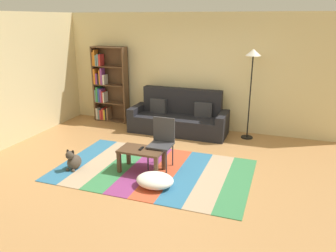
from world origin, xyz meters
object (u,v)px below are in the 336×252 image
(dog, at_px, (73,161))
(tv_remote, at_px, (141,148))
(couch, at_px, (179,118))
(bookshelf, at_px, (107,87))
(pouf, at_px, (155,180))
(standing_lamp, at_px, (252,65))
(folding_chair, at_px, (162,139))
(coffee_table, at_px, (141,153))

(dog, xyz_separation_m, tv_remote, (1.17, 0.35, 0.26))
(couch, distance_m, bookshelf, 2.14)
(pouf, xyz_separation_m, tv_remote, (-0.44, 0.47, 0.31))
(standing_lamp, xyz_separation_m, folding_chair, (-1.26, -2.06, -1.10))
(couch, xyz_separation_m, bookshelf, (-2.05, 0.29, 0.56))
(coffee_table, relative_size, dog, 1.93)
(couch, bearing_deg, bookshelf, 172.00)
(bookshelf, bearing_deg, folding_chair, -43.39)
(standing_lamp, bearing_deg, coffee_table, -122.88)
(couch, relative_size, folding_chair, 2.51)
(coffee_table, distance_m, tv_remote, 0.09)
(couch, bearing_deg, dog, -113.69)
(dog, bearing_deg, standing_lamp, 45.01)
(dog, bearing_deg, pouf, -4.31)
(pouf, relative_size, standing_lamp, 0.31)
(coffee_table, xyz_separation_m, pouf, (0.43, -0.45, -0.22))
(bookshelf, xyz_separation_m, dog, (0.91, -2.87, -0.73))
(standing_lamp, bearing_deg, dog, -134.99)
(dog, xyz_separation_m, folding_chair, (1.44, 0.64, 0.37))
(dog, relative_size, tv_remote, 2.65)
(standing_lamp, bearing_deg, bookshelf, 177.38)
(bookshelf, bearing_deg, tv_remote, -50.47)
(bookshelf, xyz_separation_m, standing_lamp, (3.62, -0.17, 0.74))
(pouf, xyz_separation_m, standing_lamp, (1.10, 2.82, 1.52))
(coffee_table, distance_m, folding_chair, 0.45)
(coffee_table, bearing_deg, dog, -164.07)
(coffee_table, xyz_separation_m, dog, (-1.17, -0.33, -0.18))
(couch, distance_m, pouf, 2.75)
(pouf, distance_m, standing_lamp, 3.39)
(pouf, bearing_deg, standing_lamp, 68.70)
(standing_lamp, height_order, tv_remote, standing_lamp)
(couch, distance_m, tv_remote, 2.23)
(couch, height_order, bookshelf, bookshelf)
(coffee_table, height_order, folding_chair, folding_chair)
(couch, xyz_separation_m, pouf, (0.47, -2.70, -0.22))
(bookshelf, height_order, folding_chair, bookshelf)
(coffee_table, distance_m, dog, 1.23)
(bookshelf, distance_m, pouf, 3.98)
(coffee_table, bearing_deg, bookshelf, 129.46)
(bookshelf, relative_size, pouf, 3.13)
(coffee_table, bearing_deg, folding_chair, 48.97)
(couch, xyz_separation_m, folding_chair, (0.31, -1.94, 0.20))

